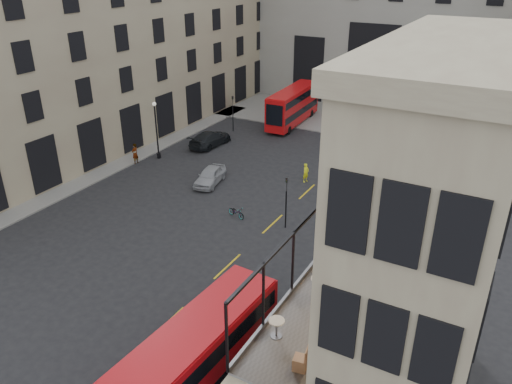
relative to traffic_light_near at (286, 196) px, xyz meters
The scene contains 31 objects.
ground 12.28m from the traffic_light_near, 85.24° to the right, with size 140.00×140.00×0.00m, color black.
host_building_main 17.11m from the traffic_light_near, 47.61° to the right, with size 7.26×11.40×15.10m.
host_frontage 14.15m from the traffic_light_near, 57.99° to the right, with size 3.00×11.00×4.50m, color tan.
cafe_floor 14.31m from the traffic_light_near, 57.99° to the right, with size 3.00×10.00×0.10m, color slate.
building_left 28.61m from the traffic_light_near, 162.87° to the left, with size 14.60×50.60×22.00m.
gateway 36.87m from the traffic_light_near, 96.34° to the left, with size 35.00×10.60×18.00m.
pavement_far 26.58m from the traffic_light_near, 100.89° to the left, with size 40.00×12.00×0.12m, color slate.
pavement_left 21.13m from the traffic_light_near, behind, with size 8.00×48.00×0.12m, color slate.
traffic_light_near is the anchor object (origin of this frame).
traffic_light_far 21.26m from the traffic_light_near, 131.19° to the left, with size 0.16×0.20×3.80m.
street_lamp_a 17.09m from the traffic_light_near, 159.44° to the left, with size 0.36×0.36×5.33m.
street_lamp_b 22.56m from the traffic_light_near, 102.80° to the left, with size 0.36×0.36×5.33m.
bus_near 16.16m from the traffic_light_near, 78.23° to the right, with size 2.93×10.33×4.08m.
bus_far 23.36m from the traffic_light_near, 114.03° to the left, with size 2.68×9.92×3.92m.
car_a 9.53m from the traffic_light_near, 157.50° to the left, with size 1.63×4.05×1.38m, color #9B9DA3.
car_b 15.59m from the traffic_light_near, 90.20° to the left, with size 1.62×4.65×1.53m, color #A5200A.
car_c 17.65m from the traffic_light_near, 140.91° to the left, with size 2.05×5.04×1.46m, color black.
bicycle 4.29m from the traffic_light_near, behind, with size 0.54×1.54×0.81m, color gray.
cyclist 8.15m from the traffic_light_near, 103.85° to the left, with size 0.59×0.39×1.61m, color #F4F619.
pedestrian_a 23.49m from the traffic_light_near, 120.19° to the left, with size 0.94×0.74×1.94m, color gray.
pedestrian_b 28.05m from the traffic_light_near, 103.37° to the left, with size 1.25×0.72×1.94m, color gray.
pedestrian_c 20.93m from the traffic_light_near, 85.98° to the left, with size 0.90×0.37×1.54m, color gray.
pedestrian_d 19.04m from the traffic_light_near, 83.39° to the left, with size 0.79×0.52×1.62m, color gray.
pedestrian_e 17.52m from the traffic_light_near, 166.85° to the left, with size 0.69×0.45×1.89m, color gray.
cafe_table_near 16.31m from the traffic_light_near, 65.65° to the right, with size 0.59×0.59×0.74m.
cafe_table_mid 13.88m from the traffic_light_near, 58.90° to the right, with size 0.67×0.67×0.83m.
cafe_table_far 10.96m from the traffic_light_near, 52.67° to the right, with size 0.65×0.65×0.81m.
cafe_chair_a 17.79m from the traffic_light_near, 62.79° to the right, with size 0.53×0.53×0.92m.
cafe_chair_b 14.40m from the traffic_light_near, 54.24° to the right, with size 0.51×0.51×0.95m.
cafe_chair_c 14.12m from the traffic_light_near, 54.29° to the right, with size 0.49×0.49×0.92m.
cafe_chair_d 11.92m from the traffic_light_near, 43.21° to the right, with size 0.48×0.48×0.81m.
Camera 1 is at (11.84, -15.40, 17.29)m, focal length 35.00 mm.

